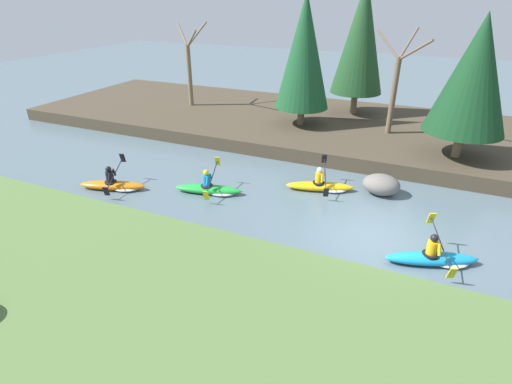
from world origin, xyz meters
name	(u,v)px	position (x,y,z in m)	size (l,w,h in m)	color
ground_plane	(370,237)	(0.00, 0.00, 0.00)	(90.00, 90.00, 0.00)	slate
riverbank_near	(318,381)	(0.00, -6.29, 0.38)	(44.00, 7.22, 0.77)	#56753D
riverbank_far	(403,136)	(0.00, 10.22, 0.34)	(44.00, 10.43, 0.67)	#473D2D
conifer_tree_far_left	(304,52)	(-5.36, 8.93, 4.48)	(2.85, 2.85, 6.68)	brown
conifer_tree_left	(361,37)	(-3.16, 12.32, 4.98)	(2.95, 2.95, 7.37)	#7A664C
conifer_tree_mid_left	(475,75)	(2.45, 7.06, 4.20)	(3.30, 3.30, 5.92)	#7A664C
bare_tree_upstream	(190,68)	(-13.08, 10.12, 3.00)	(2.76, 2.73, 4.93)	#7A664C
bare_tree_mid_upstream	(395,86)	(-0.72, 9.34, 3.04)	(2.81, 2.77, 5.02)	brown
kayaker_lead	(435,258)	(1.99, -0.70, 0.20)	(2.73, 1.99, 1.20)	#1993D6
kayaker_middle	(323,186)	(-2.36, 2.72, 0.20)	(2.75, 2.02, 1.20)	yellow
kayaker_trailing	(211,189)	(-6.35, 0.66, 0.20)	(2.78, 2.04, 1.20)	green
kayaker_far_back	(115,185)	(-10.09, -0.60, 0.20)	(2.75, 2.01, 1.20)	orange
boulder_midstream	(381,185)	(-0.17, 3.33, 0.41)	(1.45, 1.13, 0.82)	slate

